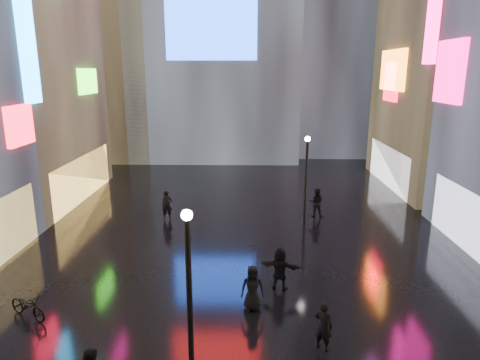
{
  "coord_description": "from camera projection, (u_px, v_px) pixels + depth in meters",
  "views": [
    {
      "loc": [
        0.28,
        -2.22,
        8.67
      ],
      "look_at": [
        0.0,
        12.0,
        5.0
      ],
      "focal_mm": 32.0,
      "sensor_mm": 36.0,
      "label": 1
    }
  ],
  "objects": [
    {
      "name": "ground",
      "position": [
        243.0,
        231.0,
        23.69
      ],
      "size": [
        140.0,
        140.0,
        0.0
      ],
      "primitive_type": "plane",
      "color": "black",
      "rests_on": "ground"
    },
    {
      "name": "pedestrian_7",
      "position": [
        316.0,
        202.0,
        25.91
      ],
      "size": [
        0.97,
        0.82,
        1.77
      ],
      "primitive_type": "imported",
      "rotation": [
        0.0,
        0.0,
        2.95
      ],
      "color": "black",
      "rests_on": "ground"
    },
    {
      "name": "pedestrian_5",
      "position": [
        280.0,
        269.0,
        17.26
      ],
      "size": [
        1.72,
        0.96,
        1.77
      ],
      "primitive_type": "imported",
      "rotation": [
        0.0,
        0.0,
        2.86
      ],
      "color": "black",
      "rests_on": "ground"
    },
    {
      "name": "pedestrian_4",
      "position": [
        252.0,
        288.0,
        15.77
      ],
      "size": [
        0.86,
        0.57,
        1.74
      ],
      "primitive_type": "imported",
      "rotation": [
        0.0,
        0.0,
        0.02
      ],
      "color": "black",
      "rests_on": "ground"
    },
    {
      "name": "lamp_far",
      "position": [
        306.0,
        177.0,
        23.62
      ],
      "size": [
        0.3,
        0.3,
        5.2
      ],
      "color": "black",
      "rests_on": "ground"
    },
    {
      "name": "pedestrian_6",
      "position": [
        167.0,
        205.0,
        25.37
      ],
      "size": [
        0.74,
        0.61,
        1.75
      ],
      "primitive_type": "imported",
      "rotation": [
        0.0,
        0.0,
        0.34
      ],
      "color": "black",
      "rests_on": "ground"
    },
    {
      "name": "pedestrian_8",
      "position": [
        323.0,
        325.0,
        13.5
      ],
      "size": [
        0.74,
        0.67,
        1.69
      ],
      "primitive_type": "imported",
      "rotation": [
        0.0,
        0.0,
        2.57
      ],
      "color": "black",
      "rests_on": "ground"
    },
    {
      "name": "bicycle",
      "position": [
        28.0,
        306.0,
        15.32
      ],
      "size": [
        1.89,
        1.4,
        0.95
      ],
      "primitive_type": "imported",
      "rotation": [
        0.0,
        0.0,
        1.08
      ],
      "color": "black",
      "rests_on": "ground"
    },
    {
      "name": "lamp_near",
      "position": [
        189.0,
        289.0,
        11.51
      ],
      "size": [
        0.3,
        0.3,
        5.2
      ],
      "color": "black",
      "rests_on": "ground"
    },
    {
      "name": "umbrella_2",
      "position": [
        253.0,
        255.0,
        15.45
      ],
      "size": [
        1.33,
        1.33,
        0.86
      ],
      "primitive_type": "imported",
      "rotation": [
        0.0,
        0.0,
        3.8
      ],
      "color": "black",
      "rests_on": "pedestrian_4"
    },
    {
      "name": "tower_flank_left",
      "position": [
        104.0,
        25.0,
        42.01
      ],
      "size": [
        10.0,
        10.0,
        26.0
      ],
      "primitive_type": "cube",
      "color": "black",
      "rests_on": "ground"
    }
  ]
}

